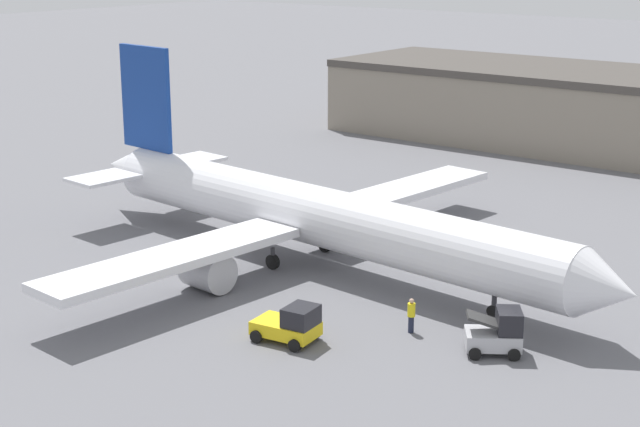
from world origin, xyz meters
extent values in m
plane|color=slate|center=(0.00, 0.00, 0.00)|extent=(400.00, 400.00, 0.00)
cylinder|color=white|center=(0.00, 0.00, 3.16)|extent=(34.92, 6.59, 3.60)
cone|color=white|center=(18.74, -1.62, 3.16)|extent=(3.17, 3.76, 3.53)
cone|color=white|center=(-19.28, 1.67, 3.16)|extent=(4.24, 3.75, 3.42)
cube|color=white|center=(-0.87, 10.06, 2.53)|extent=(4.90, 16.54, 0.50)
cube|color=white|center=(-2.59, -9.76, 2.53)|extent=(4.90, 16.54, 0.50)
cylinder|color=#B7B7BC|center=(-1.08, 7.63, 1.19)|extent=(2.83, 2.50, 2.28)
cylinder|color=#B7B7BC|center=(-2.38, -7.33, 1.19)|extent=(2.83, 2.50, 2.28)
cube|color=navy|center=(-16.59, 1.44, 8.58)|extent=(5.09, 0.80, 7.25)
cube|color=white|center=(-16.25, 5.38, 3.52)|extent=(3.60, 4.59, 0.24)
cube|color=white|center=(-16.93, -2.51, 3.52)|extent=(3.60, 4.59, 0.24)
cylinder|color=#38383D|center=(12.46, -1.08, 0.68)|extent=(0.28, 0.28, 1.36)
cylinder|color=black|center=(12.46, -1.08, 0.35)|extent=(0.73, 0.41, 0.70)
cylinder|color=#38383D|center=(-1.93, -2.18, 0.68)|extent=(0.28, 0.28, 1.36)
cylinder|color=black|center=(-1.93, -2.18, 0.45)|extent=(0.93, 0.43, 0.90)
cylinder|color=#38383D|center=(-1.53, 2.48, 0.68)|extent=(0.28, 0.28, 1.36)
cylinder|color=black|center=(-1.53, 2.48, 0.45)|extent=(0.93, 0.43, 0.90)
cylinder|color=#1E2338|center=(10.12, -5.48, 0.44)|extent=(0.29, 0.29, 0.88)
cylinder|color=yellow|center=(10.12, -5.48, 1.22)|extent=(0.40, 0.40, 0.69)
sphere|color=tan|center=(10.12, -5.48, 1.70)|extent=(0.26, 0.26, 0.26)
cube|color=yellow|center=(5.77, -10.19, 0.66)|extent=(3.40, 2.30, 0.67)
cube|color=black|center=(6.65, -10.07, 1.48)|extent=(1.61, 1.88, 0.96)
cylinder|color=black|center=(6.99, -10.98, 0.32)|extent=(0.67, 0.36, 0.64)
cylinder|color=black|center=(6.74, -9.10, 0.32)|extent=(0.67, 0.36, 0.64)
cylinder|color=black|center=(4.79, -11.27, 0.32)|extent=(0.67, 0.36, 0.64)
cylinder|color=black|center=(4.54, -9.40, 0.32)|extent=(0.67, 0.36, 0.64)
cube|color=#B2B2B7|center=(14.59, -5.20, 0.69)|extent=(3.17, 2.95, 0.78)
cube|color=black|center=(15.20, -4.78, 1.64)|extent=(1.86, 1.97, 1.12)
cube|color=#333333|center=(14.20, -5.47, 1.69)|extent=(2.06, 1.96, 0.65)
cylinder|color=black|center=(15.85, -5.41, 0.30)|extent=(0.66, 0.57, 0.60)
cylinder|color=black|center=(14.85, -3.94, 0.30)|extent=(0.66, 0.57, 0.60)
cylinder|color=black|center=(14.34, -6.45, 0.30)|extent=(0.66, 0.57, 0.60)
cylinder|color=black|center=(13.33, -4.99, 0.30)|extent=(0.66, 0.57, 0.60)
camera|label=1|loc=(34.90, -44.86, 19.18)|focal=55.00mm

